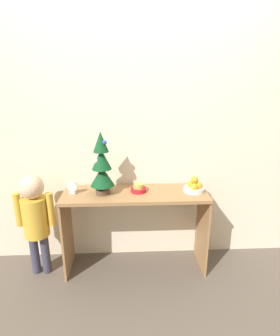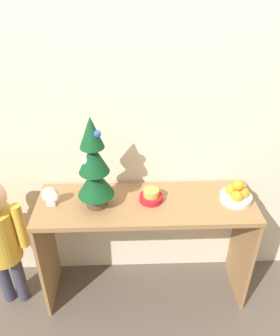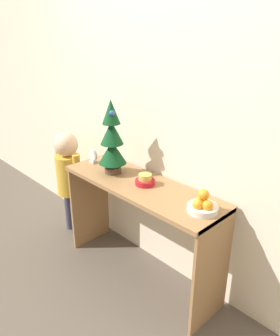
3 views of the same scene
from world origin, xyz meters
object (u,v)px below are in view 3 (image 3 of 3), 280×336
at_px(mini_tree, 112,140).
at_px(singing_bowl, 145,180).
at_px(child_figure, 68,172).
at_px(fruit_bowl, 203,205).
at_px(desk_clock, 93,156).

height_order(mini_tree, singing_bowl, mini_tree).
bearing_deg(child_figure, mini_tree, 2.44).
height_order(mini_tree, fruit_bowl, mini_tree).
height_order(fruit_bowl, singing_bowl, fruit_bowl).
xyz_separation_m(mini_tree, fruit_bowl, (0.81, 0.01, -0.22)).
relative_size(singing_bowl, desk_clock, 1.16).
distance_m(desk_clock, child_figure, 0.41).
bearing_deg(fruit_bowl, desk_clock, -179.96).
relative_size(mini_tree, singing_bowl, 4.02).
relative_size(mini_tree, fruit_bowl, 2.98).
xyz_separation_m(mini_tree, desk_clock, (-0.26, 0.01, -0.20)).
bearing_deg(desk_clock, mini_tree, -2.31).
xyz_separation_m(singing_bowl, desk_clock, (-0.58, -0.02, 0.03)).
relative_size(desk_clock, child_figure, 0.12).
distance_m(singing_bowl, desk_clock, 0.58).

